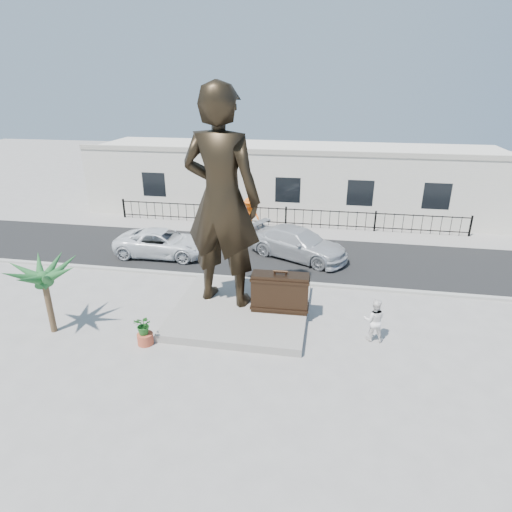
% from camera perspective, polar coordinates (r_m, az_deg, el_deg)
% --- Properties ---
extents(ground, '(100.00, 100.00, 0.00)m').
position_cam_1_polar(ground, '(15.94, -1.28, -10.39)').
color(ground, '#9E9991').
rests_on(ground, ground).
extents(street, '(40.00, 7.00, 0.01)m').
position_cam_1_polar(street, '(22.99, 2.62, 0.28)').
color(street, black).
rests_on(street, ground).
extents(curb, '(40.00, 0.25, 0.12)m').
position_cam_1_polar(curb, '(19.79, 1.27, -3.31)').
color(curb, '#A5A399').
rests_on(curb, ground).
extents(far_sidewalk, '(40.00, 2.50, 0.02)m').
position_cam_1_polar(far_sidewalk, '(26.71, 3.77, 3.45)').
color(far_sidewalk, '#9E9991').
rests_on(far_sidewalk, ground).
extents(plinth, '(5.20, 5.20, 0.30)m').
position_cam_1_polar(plinth, '(17.21, -1.95, -7.15)').
color(plinth, gray).
rests_on(plinth, ground).
extents(fence, '(22.00, 0.10, 1.20)m').
position_cam_1_polar(fence, '(27.29, 4.00, 5.15)').
color(fence, black).
rests_on(fence, ground).
extents(building, '(28.00, 7.00, 4.40)m').
position_cam_1_polar(building, '(30.94, 4.96, 10.24)').
color(building, silver).
rests_on(building, ground).
extents(statue, '(3.38, 2.54, 8.37)m').
position_cam_1_polar(statue, '(16.19, -4.61, 7.48)').
color(statue, black).
rests_on(statue, plinth).
extents(suitcase, '(2.19, 0.74, 1.53)m').
position_cam_1_polar(suitcase, '(16.54, 3.22, -4.86)').
color(suitcase, black).
rests_on(suitcase, plinth).
extents(tourist, '(0.78, 0.61, 1.60)m').
position_cam_1_polar(tourist, '(15.79, 15.47, -8.22)').
color(tourist, white).
rests_on(tourist, ground).
extents(car_white, '(5.01, 2.38, 1.38)m').
position_cam_1_polar(car_white, '(23.09, -12.32, 1.72)').
color(car_white, white).
rests_on(car_white, street).
extents(car_silver, '(5.75, 4.19, 1.55)m').
position_cam_1_polar(car_silver, '(22.36, 5.64, 1.69)').
color(car_silver, '#B4B6B9').
rests_on(car_silver, street).
extents(worker, '(1.31, 0.77, 2.00)m').
position_cam_1_polar(worker, '(26.51, -0.95, 5.64)').
color(worker, '#FF5D0D').
rests_on(worker, far_sidewalk).
extents(palm_tree, '(1.80, 1.80, 3.20)m').
position_cam_1_polar(palm_tree, '(17.79, -25.28, -9.02)').
color(palm_tree, '#1D5124').
rests_on(palm_tree, ground).
extents(planter, '(0.56, 0.56, 0.40)m').
position_cam_1_polar(planter, '(15.81, -14.54, -10.64)').
color(planter, '#B3492F').
rests_on(planter, ground).
extents(shrub, '(0.74, 0.68, 0.71)m').
position_cam_1_polar(shrub, '(15.52, -14.73, -8.92)').
color(shrub, '#205E1E').
rests_on(shrub, planter).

